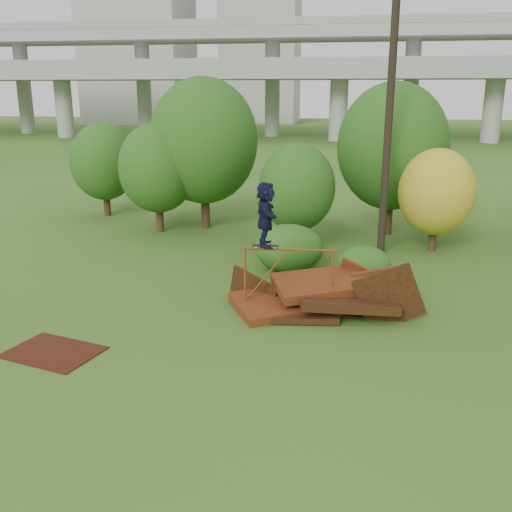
% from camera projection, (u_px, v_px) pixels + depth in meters
% --- Properties ---
extents(ground, '(240.00, 240.00, 0.00)m').
position_uv_depth(ground, '(275.00, 342.00, 14.00)').
color(ground, '#2D5116').
rests_on(ground, ground).
extents(scrap_pile, '(5.63, 3.31, 1.98)m').
position_uv_depth(scrap_pile, '(318.00, 296.00, 15.98)').
color(scrap_pile, '#4A220D').
rests_on(scrap_pile, ground).
extents(grind_rail, '(2.69, 0.22, 1.84)m').
position_uv_depth(grind_rail, '(288.00, 267.00, 15.58)').
color(grind_rail, brown).
rests_on(grind_rail, ground).
extents(skateboard, '(0.72, 0.23, 0.07)m').
position_uv_depth(skateboard, '(266.00, 246.00, 15.48)').
color(skateboard, black).
rests_on(skateboard, grind_rail).
extents(skater, '(0.80, 1.67, 1.73)m').
position_uv_depth(skater, '(266.00, 214.00, 15.24)').
color(skater, black).
rests_on(skater, skateboard).
extents(flat_plate, '(2.42, 2.00, 0.03)m').
position_uv_depth(flat_plate, '(53.00, 352.00, 13.44)').
color(flat_plate, '#37150B').
rests_on(flat_plate, ground).
extents(tree_0, '(3.33, 3.33, 4.69)m').
position_uv_depth(tree_0, '(157.00, 168.00, 24.31)').
color(tree_0, black).
rests_on(tree_0, ground).
extents(tree_1, '(4.72, 4.72, 6.57)m').
position_uv_depth(tree_1, '(204.00, 141.00, 24.69)').
color(tree_1, black).
rests_on(tree_1, ground).
extents(tree_2, '(2.91, 2.91, 4.10)m').
position_uv_depth(tree_2, '(297.00, 188.00, 21.54)').
color(tree_2, black).
rests_on(tree_2, ground).
extents(tree_3, '(4.58, 4.58, 6.36)m').
position_uv_depth(tree_3, '(393.00, 147.00, 23.60)').
color(tree_3, black).
rests_on(tree_3, ground).
extents(tree_4, '(2.84, 2.84, 3.93)m').
position_uv_depth(tree_4, '(436.00, 192.00, 21.41)').
color(tree_4, black).
rests_on(tree_4, ground).
extents(tree_6, '(3.23, 3.23, 4.52)m').
position_uv_depth(tree_6, '(104.00, 162.00, 27.55)').
color(tree_6, black).
rests_on(tree_6, ground).
extents(shrub_left, '(2.34, 2.16, 1.62)m').
position_uv_depth(shrub_left, '(289.00, 248.00, 19.34)').
color(shrub_left, '#1B4D14').
rests_on(shrub_left, ground).
extents(shrub_right, '(1.72, 1.58, 1.22)m').
position_uv_depth(shrub_right, '(364.00, 265.00, 18.15)').
color(shrub_right, '#1B4D14').
rests_on(shrub_right, ground).
extents(utility_pole, '(1.40, 0.28, 9.99)m').
position_uv_depth(utility_pole, '(389.00, 116.00, 20.18)').
color(utility_pole, black).
rests_on(utility_pole, ground).
extents(freeway_overpass, '(160.00, 15.00, 13.70)m').
position_uv_depth(freeway_overpass, '(341.00, 54.00, 70.77)').
color(freeway_overpass, gray).
rests_on(freeway_overpass, ground).
extents(building_left, '(18.00, 16.00, 35.00)m').
position_uv_depth(building_left, '(138.00, 26.00, 105.05)').
color(building_left, '#9E9E99').
rests_on(building_left, ground).
extents(building_right, '(14.00, 14.00, 28.00)m').
position_uv_depth(building_right, '(262.00, 47.00, 109.26)').
color(building_right, '#9E9E99').
rests_on(building_right, ground).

